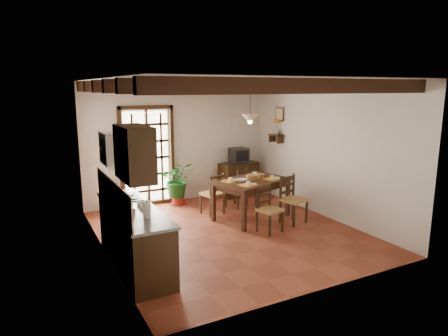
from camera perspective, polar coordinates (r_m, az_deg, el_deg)
ground_plane at (r=7.61m, az=0.73°, el=-9.13°), size 5.00×5.00×0.00m
room_shell at (r=7.17m, az=0.77°, el=4.58°), size 4.52×5.02×2.81m
ceiling_beams at (r=7.12m, az=0.79°, el=11.58°), size 4.50×4.34×0.20m
french_door at (r=9.21m, az=-10.91°, el=1.88°), size 1.26×0.11×2.32m
kitchen_counter at (r=6.25m, az=-12.75°, el=-9.46°), size 0.64×2.25×1.38m
upper_cabinet at (r=5.21m, az=-12.70°, el=2.08°), size 0.35×0.80×0.70m
range_hood at (r=6.43m, az=-15.33°, el=2.65°), size 0.38×0.60×0.54m
counter_items at (r=6.18m, az=-13.17°, el=-4.97°), size 0.50×1.43×0.25m
dining_table at (r=8.20m, az=3.97°, el=-2.41°), size 1.73×1.37×0.82m
chair_near_left at (r=7.58m, az=6.47°, el=-7.09°), size 0.48×0.47×0.88m
chair_near_right at (r=8.15m, az=9.79°, el=-5.66°), size 0.52×0.51×0.96m
chair_far_left at (r=8.57m, az=-1.64°, el=-4.76°), size 0.49×0.48×0.90m
chair_far_right at (r=9.08m, az=1.83°, el=-3.83°), size 0.54×0.53×0.90m
table_setting at (r=8.16m, az=3.99°, el=-1.03°), size 1.10×0.73×0.10m
table_bowl at (r=8.01m, az=2.43°, el=-1.76°), size 0.23×0.23×0.05m
sideboard at (r=10.04m, az=2.11°, el=-1.56°), size 1.03×0.58×0.83m
crt_tv at (r=9.91m, az=2.15°, el=1.86°), size 0.41×0.38×0.35m
fuse_box at (r=10.06m, az=1.61°, el=6.17°), size 0.25×0.03×0.32m
plant_pot at (r=9.38m, az=-6.57°, el=-4.50°), size 0.32×0.32×0.20m
potted_plant at (r=9.26m, az=-6.63°, el=-1.76°), size 2.28×2.08×2.14m
wall_shelf at (r=9.68m, az=7.47°, el=4.45°), size 0.20×0.42×0.20m
shelf_vase at (r=9.67m, az=7.49°, el=5.27°), size 0.15×0.15×0.15m
shelf_flowers at (r=9.65m, az=7.52°, el=6.49°), size 0.14×0.14×0.36m
framed_picture at (r=9.68m, az=7.96°, el=7.64°), size 0.03×0.32×0.32m
pendant_lamp at (r=8.07m, az=3.73°, el=7.19°), size 0.36×0.36×0.84m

